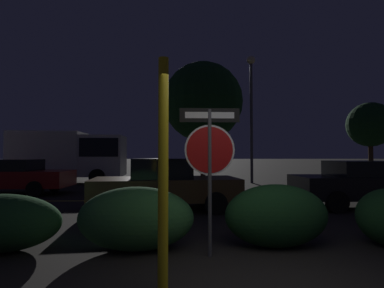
{
  "coord_description": "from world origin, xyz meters",
  "views": [
    {
      "loc": [
        -1.05,
        -3.21,
        1.56
      ],
      "look_at": [
        -0.75,
        3.62,
        1.82
      ],
      "focal_mm": 28.0,
      "sensor_mm": 36.0,
      "label": 1
    }
  ],
  "objects_px": {
    "stop_sign": "(210,150)",
    "delivery_truck": "(73,154)",
    "passing_car_1": "(9,176)",
    "passing_car_3": "(363,184)",
    "hedge_bush_1": "(136,218)",
    "yellow_pole_left": "(163,174)",
    "tree_1": "(203,102)",
    "street_lamp": "(251,98)",
    "tree_0": "(370,125)",
    "hedge_bush_2": "(276,216)",
    "passing_car_2": "(165,185)"
  },
  "relations": [
    {
      "from": "delivery_truck",
      "to": "tree_1",
      "type": "height_order",
      "value": "tree_1"
    },
    {
      "from": "passing_car_3",
      "to": "tree_0",
      "type": "relative_size",
      "value": 0.77
    },
    {
      "from": "stop_sign",
      "to": "hedge_bush_2",
      "type": "xyz_separation_m",
      "value": [
        1.18,
        0.4,
        -1.11
      ]
    },
    {
      "from": "passing_car_2",
      "to": "delivery_truck",
      "type": "height_order",
      "value": "delivery_truck"
    },
    {
      "from": "passing_car_1",
      "to": "passing_car_2",
      "type": "bearing_deg",
      "value": -119.37
    },
    {
      "from": "street_lamp",
      "to": "hedge_bush_2",
      "type": "bearing_deg",
      "value": -101.87
    },
    {
      "from": "yellow_pole_left",
      "to": "tree_0",
      "type": "distance_m",
      "value": 22.33
    },
    {
      "from": "hedge_bush_1",
      "to": "tree_1",
      "type": "bearing_deg",
      "value": 80.91
    },
    {
      "from": "stop_sign",
      "to": "delivery_truck",
      "type": "bearing_deg",
      "value": 117.34
    },
    {
      "from": "hedge_bush_2",
      "to": "street_lamp",
      "type": "height_order",
      "value": "street_lamp"
    },
    {
      "from": "hedge_bush_2",
      "to": "passing_car_1",
      "type": "distance_m",
      "value": 11.26
    },
    {
      "from": "hedge_bush_2",
      "to": "passing_car_3",
      "type": "height_order",
      "value": "passing_car_3"
    },
    {
      "from": "yellow_pole_left",
      "to": "hedge_bush_2",
      "type": "distance_m",
      "value": 2.59
    },
    {
      "from": "stop_sign",
      "to": "hedge_bush_2",
      "type": "height_order",
      "value": "stop_sign"
    },
    {
      "from": "stop_sign",
      "to": "passing_car_1",
      "type": "relative_size",
      "value": 0.46
    },
    {
      "from": "hedge_bush_2",
      "to": "tree_0",
      "type": "height_order",
      "value": "tree_0"
    },
    {
      "from": "hedge_bush_2",
      "to": "passing_car_3",
      "type": "relative_size",
      "value": 0.43
    },
    {
      "from": "passing_car_1",
      "to": "tree_1",
      "type": "bearing_deg",
      "value": -51.28
    },
    {
      "from": "hedge_bush_1",
      "to": "street_lamp",
      "type": "height_order",
      "value": "street_lamp"
    },
    {
      "from": "hedge_bush_1",
      "to": "passing_car_3",
      "type": "xyz_separation_m",
      "value": [
        6.25,
        3.81,
        0.19
      ]
    },
    {
      "from": "hedge_bush_1",
      "to": "tree_1",
      "type": "distance_m",
      "value": 14.78
    },
    {
      "from": "hedge_bush_1",
      "to": "passing_car_1",
      "type": "distance_m",
      "value": 9.63
    },
    {
      "from": "yellow_pole_left",
      "to": "stop_sign",
      "type": "bearing_deg",
      "value": 61.36
    },
    {
      "from": "yellow_pole_left",
      "to": "passing_car_2",
      "type": "height_order",
      "value": "yellow_pole_left"
    },
    {
      "from": "stop_sign",
      "to": "passing_car_1",
      "type": "height_order",
      "value": "stop_sign"
    },
    {
      "from": "delivery_truck",
      "to": "tree_1",
      "type": "xyz_separation_m",
      "value": [
        7.57,
        1.62,
        3.35
      ]
    },
    {
      "from": "street_lamp",
      "to": "tree_0",
      "type": "relative_size",
      "value": 1.36
    },
    {
      "from": "delivery_truck",
      "to": "tree_1",
      "type": "relative_size",
      "value": 0.81
    },
    {
      "from": "passing_car_1",
      "to": "passing_car_3",
      "type": "xyz_separation_m",
      "value": [
        12.42,
        -3.59,
        -0.0
      ]
    },
    {
      "from": "hedge_bush_2",
      "to": "delivery_truck",
      "type": "distance_m",
      "value": 14.51
    },
    {
      "from": "passing_car_1",
      "to": "tree_1",
      "type": "distance_m",
      "value": 11.45
    },
    {
      "from": "passing_car_1",
      "to": "street_lamp",
      "type": "bearing_deg",
      "value": -67.18
    },
    {
      "from": "passing_car_3",
      "to": "passing_car_1",
      "type": "bearing_deg",
      "value": -105.2
    },
    {
      "from": "hedge_bush_1",
      "to": "delivery_truck",
      "type": "distance_m",
      "value": 13.46
    },
    {
      "from": "yellow_pole_left",
      "to": "hedge_bush_1",
      "type": "distance_m",
      "value": 1.84
    },
    {
      "from": "passing_car_2",
      "to": "yellow_pole_left",
      "type": "bearing_deg",
      "value": -2.89
    },
    {
      "from": "hedge_bush_1",
      "to": "delivery_truck",
      "type": "relative_size",
      "value": 0.31
    },
    {
      "from": "passing_car_3",
      "to": "tree_0",
      "type": "bearing_deg",
      "value": 146.62
    },
    {
      "from": "tree_0",
      "to": "passing_car_2",
      "type": "bearing_deg",
      "value": -139.27
    },
    {
      "from": "delivery_truck",
      "to": "street_lamp",
      "type": "height_order",
      "value": "street_lamp"
    },
    {
      "from": "stop_sign",
      "to": "yellow_pole_left",
      "type": "bearing_deg",
      "value": -118.64
    },
    {
      "from": "passing_car_1",
      "to": "tree_0",
      "type": "bearing_deg",
      "value": -66.96
    },
    {
      "from": "delivery_truck",
      "to": "hedge_bush_1",
      "type": "bearing_deg",
      "value": 22.11
    },
    {
      "from": "street_lamp",
      "to": "passing_car_3",
      "type": "bearing_deg",
      "value": -80.03
    },
    {
      "from": "tree_0",
      "to": "yellow_pole_left",
      "type": "bearing_deg",
      "value": -128.7
    },
    {
      "from": "stop_sign",
      "to": "delivery_truck",
      "type": "distance_m",
      "value": 14.23
    },
    {
      "from": "stop_sign",
      "to": "delivery_truck",
      "type": "xyz_separation_m",
      "value": [
        -6.53,
        12.64,
        -0.02
      ]
    },
    {
      "from": "yellow_pole_left",
      "to": "passing_car_1",
      "type": "bearing_deg",
      "value": 126.76
    },
    {
      "from": "stop_sign",
      "to": "passing_car_1",
      "type": "xyz_separation_m",
      "value": [
        -7.35,
        7.74,
        -0.93
      ]
    },
    {
      "from": "tree_1",
      "to": "stop_sign",
      "type": "bearing_deg",
      "value": -94.18
    }
  ]
}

